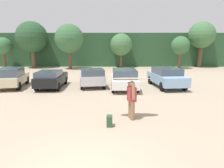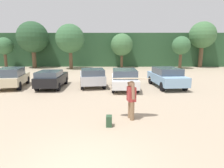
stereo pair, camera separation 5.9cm
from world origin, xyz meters
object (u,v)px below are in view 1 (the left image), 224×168
(person_adult, at_px, (132,98))
(backpack_dropped, at_px, (110,121))
(surfboard_cream, at_px, (131,78))
(parked_car_black, at_px, (51,78))
(parked_car_silver, at_px, (92,77))
(parked_car_white, at_px, (124,78))
(parked_car_champagne, at_px, (11,77))
(parked_car_sky_blue, at_px, (166,77))

(person_adult, relative_size, backpack_dropped, 3.93)
(surfboard_cream, bearing_deg, parked_car_black, -51.54)
(parked_car_silver, relative_size, person_adult, 2.40)
(parked_car_white, relative_size, person_adult, 2.61)
(parked_car_champagne, distance_m, surfboard_cream, 11.36)
(parked_car_white, relative_size, backpack_dropped, 10.27)
(parked_car_black, height_order, person_adult, person_adult)
(backpack_dropped, bearing_deg, person_adult, 41.10)
(parked_car_white, xyz_separation_m, parked_car_sky_blue, (3.49, 0.66, 0.03))
(parked_car_champagne, bearing_deg, person_adult, -138.63)
(parked_car_champagne, distance_m, parked_car_white, 9.06)
(parked_car_black, height_order, backpack_dropped, parked_car_black)
(parked_car_black, bearing_deg, backpack_dropped, -150.41)
(person_adult, xyz_separation_m, surfboard_cream, (-0.06, 0.10, 0.87))
(parked_car_champagne, xyz_separation_m, parked_car_white, (9.06, -0.38, -0.03))
(person_adult, bearing_deg, parked_car_champagne, -50.60)
(parked_car_champagne, bearing_deg, parked_car_sky_blue, -99.63)
(parked_car_black, xyz_separation_m, person_adult, (5.81, -6.95, 0.24))
(parked_car_black, xyz_separation_m, surfboard_cream, (5.75, -6.85, 1.10))
(parked_car_sky_blue, height_order, backpack_dropped, parked_car_sky_blue)
(parked_car_white, height_order, backpack_dropped, parked_car_white)
(parked_car_silver, distance_m, backpack_dropped, 8.55)
(person_adult, bearing_deg, parked_car_sky_blue, -128.66)
(person_adult, xyz_separation_m, backpack_dropped, (-0.99, -0.86, -0.77))
(parked_car_white, height_order, parked_car_sky_blue, parked_car_sky_blue)
(parked_car_white, bearing_deg, parked_car_sky_blue, -79.77)
(parked_car_champagne, height_order, backpack_dropped, parked_car_champagne)
(parked_car_black, distance_m, backpack_dropped, 9.19)
(parked_car_champagne, xyz_separation_m, parked_car_black, (3.23, -0.03, -0.08))
(parked_car_white, bearing_deg, person_adult, 179.29)
(parked_car_silver, distance_m, person_adult, 7.95)
(person_adult, bearing_deg, parked_car_silver, -83.80)
(parked_car_black, distance_m, parked_car_silver, 3.26)
(parked_car_champagne, distance_m, backpack_dropped, 11.25)
(parked_car_champagne, bearing_deg, parked_car_silver, -96.21)
(parked_car_champagne, distance_m, parked_car_silver, 6.45)
(parked_car_black, relative_size, person_adult, 2.39)
(parked_car_silver, xyz_separation_m, person_adult, (2.60, -7.51, 0.19))
(backpack_dropped, bearing_deg, parked_car_black, 121.68)
(parked_car_sky_blue, bearing_deg, parked_car_champagne, 84.54)
(parked_car_white, distance_m, person_adult, 6.61)
(parked_car_black, bearing_deg, surfboard_cream, -142.05)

